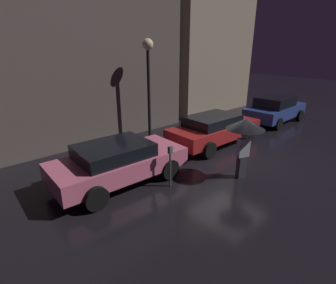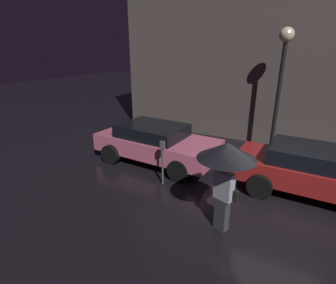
{
  "view_description": "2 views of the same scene",
  "coord_description": "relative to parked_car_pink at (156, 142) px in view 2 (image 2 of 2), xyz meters",
  "views": [
    {
      "loc": [
        -8.02,
        -5.22,
        4.08
      ],
      "look_at": [
        -3.13,
        0.24,
        1.39
      ],
      "focal_mm": 28.0,
      "sensor_mm": 36.0,
      "label": 1
    },
    {
      "loc": [
        0.24,
        -5.8,
        3.74
      ],
      "look_at": [
        -3.11,
        0.21,
        1.26
      ],
      "focal_mm": 28.0,
      "sensor_mm": 36.0,
      "label": 2
    }
  ],
  "objects": [
    {
      "name": "ground_plane",
      "position": [
        4.22,
        -1.34,
        -0.71
      ],
      "size": [
        60.0,
        60.0,
        0.0
      ],
      "primitive_type": "plane",
      "color": "black"
    },
    {
      "name": "building_facade_left",
      "position": [
        1.24,
        5.16,
        3.34
      ],
      "size": [
        9.86,
        3.0,
        8.12
      ],
      "color": "#564C47",
      "rests_on": "ground"
    },
    {
      "name": "parked_car_pink",
      "position": [
        0.0,
        0.0,
        0.0
      ],
      "size": [
        4.23,
        2.05,
        1.31
      ],
      "rotation": [
        0.0,
        0.0,
        -0.04
      ],
      "color": "#DB6684",
      "rests_on": "ground"
    },
    {
      "name": "parked_car_red",
      "position": [
        4.93,
        0.18,
        -0.0
      ],
      "size": [
        4.43,
        1.94,
        1.31
      ],
      "rotation": [
        0.0,
        0.0,
        -0.02
      ],
      "color": "maroon",
      "rests_on": "ground"
    },
    {
      "name": "pedestrian_with_umbrella",
      "position": [
        3.14,
        -2.4,
        0.94
      ],
      "size": [
        1.2,
        1.2,
        2.0
      ],
      "rotation": [
        0.0,
        0.0,
        2.82
      ],
      "color": "#383842",
      "rests_on": "ground"
    },
    {
      "name": "parking_meter",
      "position": [
        1.02,
        -1.29,
        0.1
      ],
      "size": [
        0.12,
        0.1,
        1.32
      ],
      "color": "#4C5154",
      "rests_on": "ground"
    },
    {
      "name": "street_lamp_near",
      "position": [
        3.36,
        2.7,
        2.53
      ],
      "size": [
        0.48,
        0.48,
        4.39
      ],
      "color": "black",
      "rests_on": "ground"
    }
  ]
}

